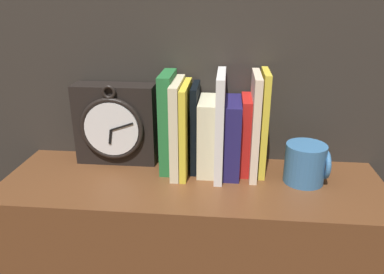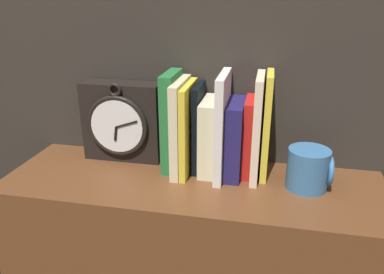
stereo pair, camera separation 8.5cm
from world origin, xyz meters
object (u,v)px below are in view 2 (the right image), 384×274
(book_slot0_green, at_px, (172,121))
(book_slot9_yellow, at_px, (267,125))
(book_slot8_cream, at_px, (257,127))
(book_slot3_black, at_px, (198,128))
(book_slot5_white, at_px, (222,126))
(book_slot6_navy, at_px, (235,138))
(clock, at_px, (122,122))
(book_slot1_cream, at_px, (181,127))
(book_slot7_red, at_px, (249,137))
(book_slot2_yellow, at_px, (189,129))
(book_slot4_cream, at_px, (210,136))
(mug, at_px, (309,169))

(book_slot0_green, bearing_deg, book_slot9_yellow, 0.75)
(book_slot0_green, height_order, book_slot8_cream, book_slot8_cream)
(book_slot0_green, xyz_separation_m, book_slot3_black, (0.07, 0.01, -0.01))
(book_slot5_white, distance_m, book_slot6_navy, 0.05)
(clock, height_order, book_slot5_white, book_slot5_white)
(clock, xyz_separation_m, book_slot1_cream, (0.17, -0.04, 0.01))
(book_slot1_cream, distance_m, book_slot6_navy, 0.14)
(book_slot7_red, xyz_separation_m, book_slot8_cream, (0.02, -0.01, 0.03))
(book_slot8_cream, xyz_separation_m, book_slot9_yellow, (0.02, 0.01, 0.00))
(book_slot0_green, bearing_deg, book_slot3_black, 4.80)
(book_slot2_yellow, height_order, book_slot4_cream, book_slot2_yellow)
(book_slot7_red, bearing_deg, book_slot9_yellow, -2.32)
(book_slot1_cream, height_order, mug, book_slot1_cream)
(book_slot0_green, height_order, mug, book_slot0_green)
(mug, bearing_deg, book_slot7_red, 159.11)
(clock, distance_m, book_slot0_green, 0.14)
(book_slot1_cream, bearing_deg, book_slot6_navy, 3.11)
(book_slot2_yellow, bearing_deg, book_slot5_white, -1.81)
(book_slot1_cream, bearing_deg, mug, -6.41)
(book_slot4_cream, relative_size, book_slot9_yellow, 0.72)
(book_slot8_cream, bearing_deg, book_slot3_black, 174.09)
(clock, height_order, book_slot3_black, same)
(book_slot7_red, relative_size, mug, 1.88)
(book_slot1_cream, xyz_separation_m, mug, (0.31, -0.03, -0.07))
(mug, bearing_deg, book_slot4_cream, 168.93)
(book_slot4_cream, bearing_deg, clock, 173.95)
(book_slot3_black, height_order, book_slot4_cream, book_slot3_black)
(book_slot4_cream, height_order, mug, book_slot4_cream)
(book_slot4_cream, height_order, book_slot6_navy, same)
(book_slot6_navy, bearing_deg, book_slot4_cream, 175.98)
(book_slot6_navy, height_order, book_slot9_yellow, book_slot9_yellow)
(book_slot2_yellow, xyz_separation_m, mug, (0.29, -0.03, -0.06))
(book_slot4_cream, xyz_separation_m, book_slot7_red, (0.09, 0.01, 0.00))
(book_slot0_green, height_order, book_slot1_cream, book_slot0_green)
(book_slot6_navy, bearing_deg, book_slot5_white, -162.05)
(book_slot4_cream, bearing_deg, book_slot2_yellow, -167.65)
(book_slot2_yellow, distance_m, book_slot5_white, 0.08)
(book_slot1_cream, height_order, book_slot9_yellow, book_slot9_yellow)
(book_slot4_cream, distance_m, book_slot6_navy, 0.06)
(book_slot4_cream, distance_m, book_slot7_red, 0.09)
(book_slot3_black, bearing_deg, book_slot7_red, -0.34)
(clock, relative_size, book_slot7_red, 1.14)
(book_slot5_white, height_order, book_slot7_red, book_slot5_white)
(book_slot8_cream, bearing_deg, book_slot4_cream, 176.97)
(clock, bearing_deg, book_slot1_cream, -12.46)
(clock, relative_size, book_slot3_black, 1.00)
(clock, xyz_separation_m, book_slot3_black, (0.21, -0.02, 0.00))
(clock, bearing_deg, book_slot5_white, -8.30)
(book_slot5_white, distance_m, book_slot8_cream, 0.08)
(book_slot4_cream, bearing_deg, book_slot8_cream, -3.03)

